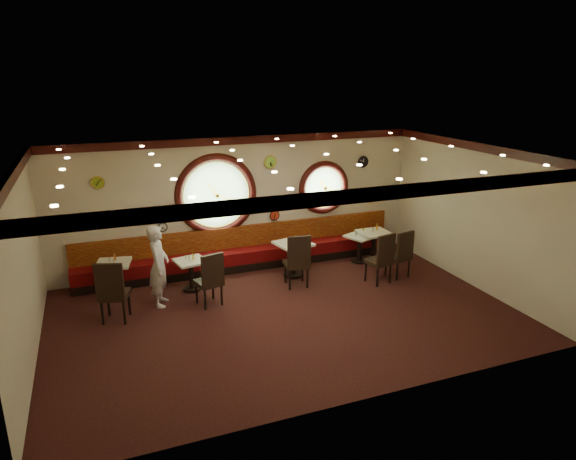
# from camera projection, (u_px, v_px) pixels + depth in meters

# --- Properties ---
(floor) EXTENTS (9.00, 6.00, 0.00)m
(floor) POSITION_uv_depth(u_px,v_px,m) (285.00, 315.00, 10.24)
(floor) COLOR black
(floor) RESTS_ON ground
(ceiling) EXTENTS (9.00, 6.00, 0.02)m
(ceiling) POSITION_uv_depth(u_px,v_px,m) (285.00, 155.00, 9.28)
(ceiling) COLOR #B49232
(ceiling) RESTS_ON wall_back
(wall_back) EXTENTS (9.00, 0.02, 3.20)m
(wall_back) POSITION_uv_depth(u_px,v_px,m) (241.00, 203.00, 12.43)
(wall_back) COLOR beige
(wall_back) RESTS_ON floor
(wall_front) EXTENTS (9.00, 0.02, 3.20)m
(wall_front) POSITION_uv_depth(u_px,v_px,m) (362.00, 302.00, 7.09)
(wall_front) COLOR beige
(wall_front) RESTS_ON floor
(wall_left) EXTENTS (0.02, 6.00, 3.20)m
(wall_left) POSITION_uv_depth(u_px,v_px,m) (22.00, 271.00, 8.21)
(wall_left) COLOR beige
(wall_left) RESTS_ON floor
(wall_right) EXTENTS (0.02, 6.00, 3.20)m
(wall_right) POSITION_uv_depth(u_px,v_px,m) (475.00, 216.00, 11.31)
(wall_right) COLOR beige
(wall_right) RESTS_ON floor
(molding_back) EXTENTS (9.00, 0.10, 0.18)m
(molding_back) POSITION_uv_depth(u_px,v_px,m) (240.00, 140.00, 11.94)
(molding_back) COLOR black
(molding_back) RESTS_ON wall_back
(molding_front) EXTENTS (9.00, 0.10, 0.18)m
(molding_front) POSITION_uv_depth(u_px,v_px,m) (365.00, 195.00, 6.69)
(molding_front) COLOR black
(molding_front) RESTS_ON wall_back
(molding_left) EXTENTS (0.10, 6.00, 0.18)m
(molding_left) POSITION_uv_depth(u_px,v_px,m) (11.00, 178.00, 7.78)
(molding_left) COLOR black
(molding_left) RESTS_ON wall_back
(molding_right) EXTENTS (0.10, 6.00, 0.18)m
(molding_right) POSITION_uv_depth(u_px,v_px,m) (481.00, 147.00, 10.85)
(molding_right) COLOR black
(molding_right) RESTS_ON wall_back
(banquette_base) EXTENTS (8.00, 0.55, 0.20)m
(banquette_base) POSITION_uv_depth(u_px,v_px,m) (246.00, 264.00, 12.63)
(banquette_base) COLOR black
(banquette_base) RESTS_ON floor
(banquette_seat) EXTENTS (8.00, 0.55, 0.30)m
(banquette_seat) POSITION_uv_depth(u_px,v_px,m) (245.00, 255.00, 12.55)
(banquette_seat) COLOR #57070A
(banquette_seat) RESTS_ON banquette_base
(banquette_back) EXTENTS (8.00, 0.10, 0.55)m
(banquette_back) POSITION_uv_depth(u_px,v_px,m) (242.00, 237.00, 12.63)
(banquette_back) COLOR #650B08
(banquette_back) RESTS_ON wall_back
(porthole_left_glass) EXTENTS (1.66, 0.02, 1.66)m
(porthole_left_glass) POSITION_uv_depth(u_px,v_px,m) (216.00, 195.00, 12.15)
(porthole_left_glass) COLOR #7BB16A
(porthole_left_glass) RESTS_ON wall_back
(porthole_left_frame) EXTENTS (1.98, 0.18, 1.98)m
(porthole_left_frame) POSITION_uv_depth(u_px,v_px,m) (216.00, 195.00, 12.13)
(porthole_left_frame) COLOR black
(porthole_left_frame) RESTS_ON wall_back
(porthole_left_ring) EXTENTS (1.61, 0.03, 1.61)m
(porthole_left_ring) POSITION_uv_depth(u_px,v_px,m) (217.00, 195.00, 12.11)
(porthole_left_ring) COLOR gold
(porthole_left_ring) RESTS_ON wall_back
(porthole_right_glass) EXTENTS (1.10, 0.02, 1.10)m
(porthole_right_glass) POSITION_uv_depth(u_px,v_px,m) (323.00, 187.00, 13.13)
(porthole_right_glass) COLOR #7BB16A
(porthole_right_glass) RESTS_ON wall_back
(porthole_right_frame) EXTENTS (1.38, 0.18, 1.38)m
(porthole_right_frame) POSITION_uv_depth(u_px,v_px,m) (324.00, 188.00, 13.11)
(porthole_right_frame) COLOR black
(porthole_right_frame) RESTS_ON wall_back
(porthole_right_ring) EXTENTS (1.09, 0.03, 1.09)m
(porthole_right_ring) POSITION_uv_depth(u_px,v_px,m) (324.00, 188.00, 13.09)
(porthole_right_ring) COLOR gold
(porthole_right_ring) RESTS_ON wall_back
(wall_clock_0) EXTENTS (0.32, 0.03, 0.32)m
(wall_clock_0) POSITION_uv_depth(u_px,v_px,m) (82.00, 220.00, 11.17)
(wall_clock_0) COLOR #B62A12
(wall_clock_0) RESTS_ON wall_back
(wall_clock_1) EXTENTS (0.20, 0.03, 0.20)m
(wall_clock_1) POSITION_uv_depth(u_px,v_px,m) (163.00, 227.00, 11.86)
(wall_clock_1) COLOR silver
(wall_clock_1) RESTS_ON wall_back
(wall_clock_2) EXTENTS (0.26, 0.03, 0.26)m
(wall_clock_2) POSITION_uv_depth(u_px,v_px,m) (98.00, 183.00, 11.07)
(wall_clock_2) COLOR #90B023
(wall_clock_2) RESTS_ON wall_back
(wall_clock_3) EXTENTS (0.28, 0.03, 0.28)m
(wall_clock_3) POSITION_uv_depth(u_px,v_px,m) (363.00, 162.00, 13.30)
(wall_clock_3) COLOR black
(wall_clock_3) RESTS_ON wall_back
(wall_clock_4) EXTENTS (0.36, 0.03, 0.36)m
(wall_clock_4) POSITION_uv_depth(u_px,v_px,m) (144.00, 216.00, 11.63)
(wall_clock_4) COLOR yellow
(wall_clock_4) RESTS_ON wall_back
(wall_clock_5) EXTENTS (0.24, 0.03, 0.24)m
(wall_clock_5) POSITION_uv_depth(u_px,v_px,m) (274.00, 215.00, 12.81)
(wall_clock_5) COLOR red
(wall_clock_5) RESTS_ON wall_back
(wall_clock_6) EXTENTS (0.34, 0.03, 0.34)m
(wall_clock_6) POSITION_uv_depth(u_px,v_px,m) (370.00, 197.00, 13.66)
(wall_clock_6) COLOR white
(wall_clock_6) RESTS_ON wall_back
(wall_clock_7) EXTENTS (0.30, 0.03, 0.30)m
(wall_clock_7) POSITION_uv_depth(u_px,v_px,m) (270.00, 162.00, 12.37)
(wall_clock_7) COLOR #92D542
(wall_clock_7) RESTS_ON wall_back
(table_a) EXTENTS (0.82, 0.82, 0.76)m
(table_a) POSITION_uv_depth(u_px,v_px,m) (115.00, 275.00, 10.98)
(table_a) COLOR black
(table_a) RESTS_ON floor
(table_b) EXTENTS (0.74, 0.74, 0.70)m
(table_b) POSITION_uv_depth(u_px,v_px,m) (191.00, 271.00, 11.28)
(table_b) COLOR black
(table_b) RESTS_ON floor
(table_c) EXTENTS (0.89, 0.89, 0.83)m
(table_c) POSITION_uv_depth(u_px,v_px,m) (293.00, 255.00, 12.03)
(table_c) COLOR black
(table_c) RESTS_ON floor
(table_d) EXTENTS (0.83, 0.83, 0.70)m
(table_d) POSITION_uv_depth(u_px,v_px,m) (360.00, 245.00, 12.96)
(table_d) COLOR black
(table_d) RESTS_ON floor
(table_e) EXTENTS (0.73, 0.73, 0.80)m
(table_e) POSITION_uv_depth(u_px,v_px,m) (374.00, 243.00, 12.92)
(table_e) COLOR black
(table_e) RESTS_ON floor
(chair_a) EXTENTS (0.66, 0.66, 0.78)m
(chair_a) POSITION_uv_depth(u_px,v_px,m) (112.00, 288.00, 9.73)
(chair_a) COLOR black
(chair_a) RESTS_ON floor
(chair_b) EXTENTS (0.59, 0.59, 0.72)m
(chair_b) POSITION_uv_depth(u_px,v_px,m) (211.00, 276.00, 10.43)
(chair_b) COLOR black
(chair_b) RESTS_ON floor
(chair_c) EXTENTS (0.58, 0.58, 0.77)m
(chair_c) POSITION_uv_depth(u_px,v_px,m) (298.00, 258.00, 11.33)
(chair_c) COLOR black
(chair_c) RESTS_ON floor
(chair_d) EXTENTS (0.60, 0.60, 0.74)m
(chair_d) POSITION_uv_depth(u_px,v_px,m) (382.00, 255.00, 11.55)
(chair_d) COLOR black
(chair_d) RESTS_ON floor
(chair_e) EXTENTS (0.56, 0.56, 0.71)m
(chair_e) POSITION_uv_depth(u_px,v_px,m) (402.00, 251.00, 11.89)
(chair_e) COLOR black
(chair_e) RESTS_ON floor
(condiment_a_salt) EXTENTS (0.04, 0.04, 0.11)m
(condiment_a_salt) POSITION_uv_depth(u_px,v_px,m) (109.00, 260.00, 10.89)
(condiment_a_salt) COLOR silver
(condiment_a_salt) RESTS_ON table_a
(condiment_b_salt) EXTENTS (0.03, 0.03, 0.10)m
(condiment_b_salt) POSITION_uv_depth(u_px,v_px,m) (186.00, 257.00, 11.24)
(condiment_b_salt) COLOR silver
(condiment_b_salt) RESTS_ON table_b
(condiment_c_salt) EXTENTS (0.04, 0.04, 0.10)m
(condiment_c_salt) POSITION_uv_depth(u_px,v_px,m) (291.00, 241.00, 11.90)
(condiment_c_salt) COLOR silver
(condiment_c_salt) RESTS_ON table_c
(condiment_d_salt) EXTENTS (0.04, 0.04, 0.11)m
(condiment_d_salt) POSITION_uv_depth(u_px,v_px,m) (356.00, 234.00, 12.85)
(condiment_d_salt) COLOR silver
(condiment_d_salt) RESTS_ON table_d
(condiment_a_pepper) EXTENTS (0.03, 0.03, 0.09)m
(condiment_a_pepper) POSITION_uv_depth(u_px,v_px,m) (114.00, 261.00, 10.84)
(condiment_a_pepper) COLOR silver
(condiment_a_pepper) RESTS_ON table_a
(condiment_b_pepper) EXTENTS (0.04, 0.04, 0.10)m
(condiment_b_pepper) POSITION_uv_depth(u_px,v_px,m) (189.00, 259.00, 11.15)
(condiment_b_pepper) COLOR silver
(condiment_b_pepper) RESTS_ON table_b
(condiment_c_pepper) EXTENTS (0.03, 0.03, 0.09)m
(condiment_c_pepper) POSITION_uv_depth(u_px,v_px,m) (293.00, 242.00, 11.84)
(condiment_c_pepper) COLOR #B9BABE
(condiment_c_pepper) RESTS_ON table_c
(condiment_d_pepper) EXTENTS (0.03, 0.03, 0.09)m
(condiment_d_pepper) POSITION_uv_depth(u_px,v_px,m) (362.00, 234.00, 12.86)
(condiment_d_pepper) COLOR silver
(condiment_d_pepper) RESTS_ON table_d
(condiment_a_bottle) EXTENTS (0.05, 0.05, 0.16)m
(condiment_a_bottle) POSITION_uv_depth(u_px,v_px,m) (115.00, 257.00, 11.00)
(condiment_a_bottle) COLOR orange
(condiment_a_bottle) RESTS_ON table_a
(condiment_b_bottle) EXTENTS (0.04, 0.04, 0.14)m
(condiment_b_bottle) POSITION_uv_depth(u_px,v_px,m) (193.00, 256.00, 11.24)
(condiment_b_bottle) COLOR yellow
(condiment_b_bottle) RESTS_ON table_b
(condiment_c_bottle) EXTENTS (0.05, 0.05, 0.15)m
(condiment_c_bottle) POSITION_uv_depth(u_px,v_px,m) (296.00, 239.00, 11.97)
(condiment_c_bottle) COLOR gold
(condiment_c_bottle) RESTS_ON table_c
(condiment_d_bottle) EXTENTS (0.05, 0.05, 0.17)m
(condiment_d_bottle) POSITION_uv_depth(u_px,v_px,m) (363.00, 231.00, 12.94)
(condiment_d_bottle) COLOR yellow
(condiment_d_bottle) RESTS_ON table_d
(condiment_e_salt) EXTENTS (0.04, 0.04, 0.11)m
(condiment_e_salt) POSITION_uv_depth(u_px,v_px,m) (373.00, 229.00, 12.84)
(condiment_e_salt) COLOR silver
(condiment_e_salt) RESTS_ON table_e
(condiment_e_pepper) EXTENTS (0.04, 0.04, 0.10)m
(condiment_e_pepper) POSITION_uv_depth(u_px,v_px,m) (374.00, 230.00, 12.80)
(condiment_e_pepper) COLOR silver
(condiment_e_pepper) RESTS_ON table_e
(condiment_e_bottle) EXTENTS (0.06, 0.06, 0.18)m
(condiment_e_bottle) POSITION_uv_depth(u_px,v_px,m) (377.00, 227.00, 12.94)
(condiment_e_bottle) COLOR gold
(condiment_e_bottle) RESTS_ON table_e
(waiter) EXTENTS (0.57, 0.71, 1.71)m
(waiter) POSITION_uv_depth(u_px,v_px,m) (159.00, 266.00, 10.45)
(waiter) COLOR white
(waiter) RESTS_ON floor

